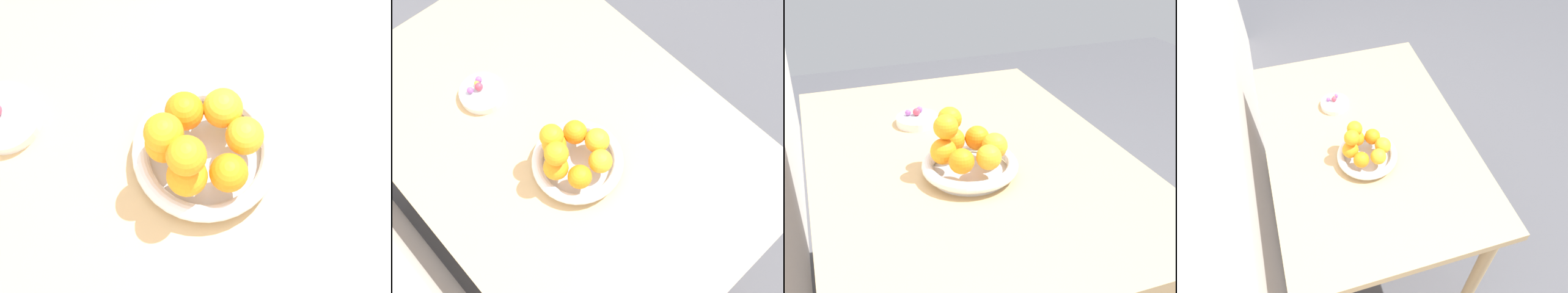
{
  "view_description": "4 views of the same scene",
  "coord_description": "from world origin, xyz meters",
  "views": [
    {
      "loc": [
        -0.2,
        0.33,
        1.6
      ],
      "look_at": [
        -0.1,
        0.05,
        0.83
      ],
      "focal_mm": 55.0,
      "sensor_mm": 36.0,
      "label": 1
    },
    {
      "loc": [
        -0.48,
        0.33,
        1.83
      ],
      "look_at": [
        -0.12,
        0.01,
        0.84
      ],
      "focal_mm": 45.0,
      "sensor_mm": 36.0,
      "label": 2
    },
    {
      "loc": [
        -1.02,
        0.33,
        1.32
      ],
      "look_at": [
        -0.09,
        -0.0,
        0.8
      ],
      "focal_mm": 45.0,
      "sensor_mm": 36.0,
      "label": 3
    },
    {
      "loc": [
        -0.95,
        0.26,
        1.83
      ],
      "look_at": [
        -0.13,
        0.01,
        0.83
      ],
      "focal_mm": 35.0,
      "sensor_mm": 36.0,
      "label": 4
    }
  ],
  "objects": [
    {
      "name": "orange_0",
      "position": [
        -0.16,
        0.06,
        0.81
      ],
      "size": [
        0.06,
        0.06,
        0.06
      ],
      "primitive_type": "sphere",
      "color": "orange",
      "rests_on": "fruit_bowl"
    },
    {
      "name": "orange_3",
      "position": [
        -0.06,
        -0.01,
        0.81
      ],
      "size": [
        0.06,
        0.06,
        0.06
      ],
      "primitive_type": "sphere",
      "color": "orange",
      "rests_on": "fruit_bowl"
    },
    {
      "name": "orange_2",
      "position": [
        -0.12,
        -0.03,
        0.81
      ],
      "size": [
        0.06,
        0.06,
        0.06
      ],
      "primitive_type": "sphere",
      "color": "orange",
      "rests_on": "fruit_bowl"
    },
    {
      "name": "ground_plane",
      "position": [
        0.0,
        0.0,
        0.0
      ],
      "size": [
        6.0,
        6.0,
        0.0
      ],
      "primitive_type": "plane",
      "color": "#4C4C51"
    },
    {
      "name": "orange_4",
      "position": [
        -0.06,
        0.05,
        0.81
      ],
      "size": [
        0.06,
        0.06,
        0.06
      ],
      "primitive_type": "sphere",
      "color": "orange",
      "rests_on": "fruit_bowl"
    },
    {
      "name": "candy_dish",
      "position": [
        0.21,
        0.07,
        0.75
      ],
      "size": [
        0.12,
        0.12,
        0.02
      ],
      "primitive_type": "cylinder",
      "color": "silver",
      "rests_on": "dining_table"
    },
    {
      "name": "fruit_bowl",
      "position": [
        -0.11,
        0.03,
        0.76
      ],
      "size": [
        0.22,
        0.22,
        0.04
      ],
      "color": "silver",
      "rests_on": "dining_table"
    },
    {
      "name": "orange_7",
      "position": [
        -0.06,
        0.06,
        0.87
      ],
      "size": [
        0.06,
        0.06,
        0.06
      ],
      "primitive_type": "sphere",
      "color": "orange",
      "rests_on": "orange_4"
    },
    {
      "name": "orange_1",
      "position": [
        -0.16,
        0.0,
        0.81
      ],
      "size": [
        0.06,
        0.06,
        0.06
      ],
      "primitive_type": "sphere",
      "color": "orange",
      "rests_on": "fruit_bowl"
    },
    {
      "name": "dining_table",
      "position": [
        0.0,
        0.0,
        0.65
      ],
      "size": [
        1.1,
        0.76,
        0.74
      ],
      "color": "tan",
      "rests_on": "ground_plane"
    },
    {
      "name": "orange_5",
      "position": [
        -0.1,
        0.09,
        0.81
      ],
      "size": [
        0.06,
        0.06,
        0.06
      ],
      "primitive_type": "sphere",
      "color": "orange",
      "rests_on": "fruit_bowl"
    },
    {
      "name": "orange_6",
      "position": [
        -0.1,
        0.08,
        0.87
      ],
      "size": [
        0.06,
        0.06,
        0.06
      ],
      "primitive_type": "sphere",
      "color": "orange",
      "rests_on": "orange_5"
    }
  ]
}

